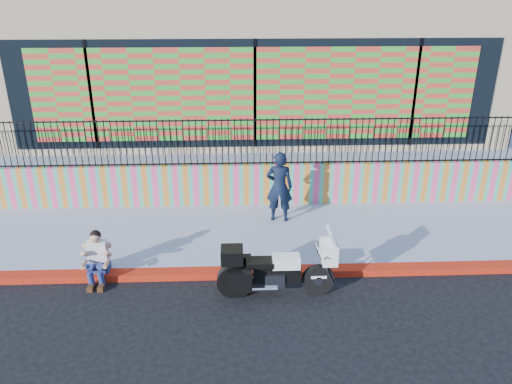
{
  "coord_description": "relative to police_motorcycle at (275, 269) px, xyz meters",
  "views": [
    {
      "loc": [
        -0.49,
        -8.74,
        5.6
      ],
      "look_at": [
        -0.09,
        1.2,
        1.35
      ],
      "focal_mm": 35.0,
      "sensor_mm": 36.0,
      "label": 1
    }
  ],
  "objects": [
    {
      "name": "elevated_platform",
      "position": [
        -0.19,
        9.03,
        0.05
      ],
      "size": [
        16.0,
        10.0,
        1.25
      ],
      "primitive_type": "cube",
      "color": "#8F96AB",
      "rests_on": "ground"
    },
    {
      "name": "storefront_building",
      "position": [
        -0.19,
        8.81,
        2.67
      ],
      "size": [
        14.0,
        8.06,
        4.0
      ],
      "color": "tan",
      "rests_on": "elevated_platform"
    },
    {
      "name": "mural_wall",
      "position": [
        -0.19,
        3.93,
        0.12
      ],
      "size": [
        16.0,
        0.2,
        1.1
      ],
      "primitive_type": "cube",
      "color": "#F84179",
      "rests_on": "sidewalk"
    },
    {
      "name": "metal_fence",
      "position": [
        -0.19,
        3.93,
        1.27
      ],
      "size": [
        15.8,
        0.04,
        1.2
      ],
      "primitive_type": null,
      "color": "black",
      "rests_on": "mural_wall"
    },
    {
      "name": "ground",
      "position": [
        -0.19,
        0.68,
        -0.58
      ],
      "size": [
        90.0,
        90.0,
        0.0
      ],
      "primitive_type": "plane",
      "color": "black",
      "rests_on": "ground"
    },
    {
      "name": "seated_man",
      "position": [
        -3.48,
        0.57,
        -0.13
      ],
      "size": [
        0.54,
        0.71,
        1.06
      ],
      "color": "navy",
      "rests_on": "ground"
    },
    {
      "name": "sidewalk",
      "position": [
        -0.19,
        2.33,
        -0.5
      ],
      "size": [
        16.0,
        3.0,
        0.15
      ],
      "primitive_type": "cube",
      "color": "#8F96AB",
      "rests_on": "ground"
    },
    {
      "name": "police_motorcycle",
      "position": [
        0.0,
        0.0,
        0.0
      ],
      "size": [
        2.21,
        0.73,
        1.38
      ],
      "color": "black",
      "rests_on": "ground"
    },
    {
      "name": "police_officer",
      "position": [
        0.32,
        2.94,
        0.45
      ],
      "size": [
        0.69,
        0.5,
        1.75
      ],
      "primitive_type": "imported",
      "rotation": [
        0.0,
        0.0,
        3.01
      ],
      "color": "black",
      "rests_on": "sidewalk"
    },
    {
      "name": "red_curb",
      "position": [
        -0.19,
        0.68,
        -0.5
      ],
      "size": [
        16.0,
        0.3,
        0.15
      ],
      "primitive_type": "cube",
      "color": "#AE250C",
      "rests_on": "ground"
    }
  ]
}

